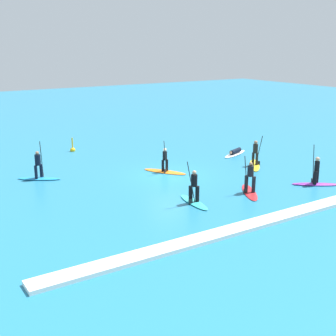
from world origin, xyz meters
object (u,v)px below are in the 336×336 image
Objects in this scene: surfer_on_teal_board at (194,194)px; surfer_on_white_board at (235,152)px; surfer_on_purple_board at (316,178)px; surfer_on_blue_board at (39,172)px; surfer_on_red_board at (250,184)px; surfer_on_orange_board at (165,167)px; surfer_on_yellow_board at (255,159)px; marker_buoy at (73,149)px.

surfer_on_teal_board is 0.89× the size of surfer_on_white_board.
surfer_on_blue_board is at bearing -1.57° from surfer_on_purple_board.
surfer_on_red_board is (-5.40, -7.48, 0.38)m from surfer_on_white_board.
surfer_on_yellow_board is (6.14, -1.98, 0.10)m from surfer_on_orange_board.
surfer_on_white_board is at bearing 29.00° from surfer_on_blue_board.
surfer_on_teal_board reaches higher than surfer_on_white_board.
surfer_on_orange_board reaches higher than surfer_on_red_board.
surfer_on_yellow_board reaches higher than marker_buoy.
marker_buoy is at bearing -59.65° from surfer_on_white_board.
surfer_on_teal_board is at bearing 15.97° from surfer_on_white_board.
surfer_on_purple_board is 9.47m from surfer_on_orange_board.
surfer_on_red_board is (3.68, -0.31, 0.03)m from surfer_on_teal_board.
surfer_on_purple_board is at bearing 8.41° from surfer_on_orange_board.
surfer_on_red_board is at bearing -72.80° from marker_buoy.
surfer_on_red_board reaches higher than marker_buoy.
surfer_on_teal_board is 8.13m from surfer_on_purple_board.
surfer_on_purple_board reaches higher than marker_buoy.
surfer_on_blue_board is at bearing -102.80° from surfer_on_red_board.
surfer_on_white_board is 8.59m from surfer_on_purple_board.
surfer_on_teal_board is at bearing -22.29° from surfer_on_blue_board.
surfer_on_blue_board is at bearing 110.82° from surfer_on_yellow_board.
surfer_on_red_board is at bearing 91.49° from surfer_on_teal_board.
surfer_on_yellow_board is 6.08m from surfer_on_red_board.
surfer_on_white_board is 3.43m from surfer_on_yellow_board.
surfer_on_blue_board reaches higher than surfer_on_red_board.
surfer_on_purple_board is at bearing -139.95° from surfer_on_yellow_board.
surfer_on_teal_board is 1.06× the size of surfer_on_blue_board.
surfer_on_blue_board reaches higher than surfer_on_orange_board.
surfer_on_purple_board is 0.88× the size of surfer_on_orange_board.
surfer_on_white_board is 14.74m from surfer_on_blue_board.
surfer_on_yellow_board is (8.04, 3.91, -0.03)m from surfer_on_teal_board.
surfer_on_yellow_board is at bearing 122.28° from surfer_on_teal_board.
marker_buoy is at bearing -169.73° from surfer_on_teal_board.
surfer_on_red_board is 2.45× the size of marker_buoy.
marker_buoy reaches higher than surfer_on_white_board.
surfer_on_yellow_board is at bearing 15.62° from surfer_on_blue_board.
surfer_on_teal_board is at bearing -86.08° from marker_buoy.
surfer_on_purple_board reaches higher than surfer_on_red_board.
surfer_on_purple_board reaches higher than surfer_on_yellow_board.
surfer_on_red_board is (1.78, -6.20, 0.16)m from surfer_on_orange_board.
surfer_on_orange_board is at bearing -12.22° from surfer_on_white_board.
surfer_on_teal_board is 8.94m from surfer_on_yellow_board.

